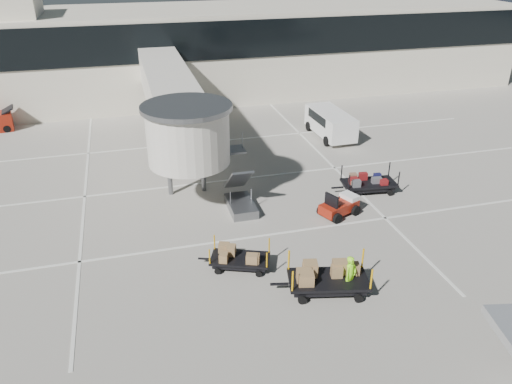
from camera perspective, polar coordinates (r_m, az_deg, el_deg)
The scene contains 10 objects.
ground at distance 24.44m, azimuth 4.29°, elevation -7.08°, with size 140.00×140.00×0.00m, color #B8B1A5.
lane_markings at distance 32.11m, azimuth -2.25°, elevation 1.74°, with size 40.00×30.00×0.02m.
terminal at distance 50.35m, azimuth -7.50°, elevation 15.70°, with size 64.00×12.11×15.20m.
jet_bridge at distance 32.82m, azimuth -9.29°, elevation 9.96°, with size 5.70×20.40×6.03m.
baggage_tug at distance 27.82m, azimuth 9.55°, elevation -1.61°, with size 2.45×2.09×1.46m.
suitcase_cart at distance 30.72m, azimuth 12.72°, elevation 0.95°, with size 3.97×1.91×1.53m.
box_cart_near at distance 21.86m, azimuth 8.22°, elevation -9.82°, with size 4.27×2.40×1.64m.
box_cart_far at distance 23.13m, azimuth -1.63°, elevation -7.67°, with size 3.35×2.23×1.30m.
ground_worker at distance 21.84m, azimuth 10.73°, elevation -9.28°, with size 0.65×0.43×1.79m, color #8DF419.
minivan at distance 39.09m, azimuth 8.41°, elevation 7.99°, with size 2.47×5.31×1.98m.
Camera 1 is at (-7.03, -19.06, 13.57)m, focal length 35.00 mm.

